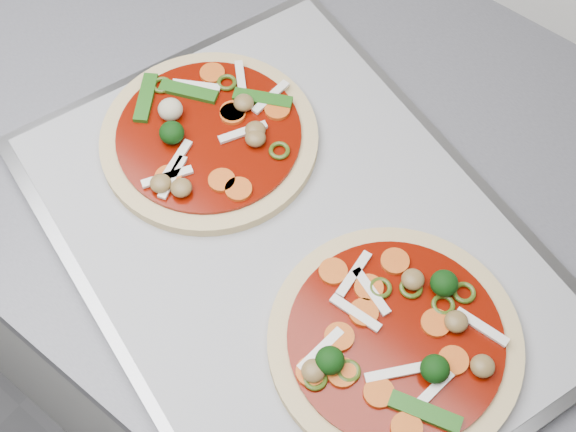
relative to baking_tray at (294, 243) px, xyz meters
The scene contains 5 objects.
base_cabinet 0.69m from the baking_tray, behind, with size 3.60×0.60×0.86m, color #AFB0AD.
baking_tray is the anchor object (origin of this frame).
parchment 0.01m from the baking_tray, ahead, with size 0.48×0.35×0.00m, color #9C9DA1.
pizza_left 0.13m from the baking_tray, 166.44° to the left, with size 0.29×0.29×0.04m.
pizza_right 0.13m from the baking_tray, 11.80° to the right, with size 0.28×0.28×0.04m.
Camera 1 is at (0.71, 0.94, 1.55)m, focal length 50.00 mm.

